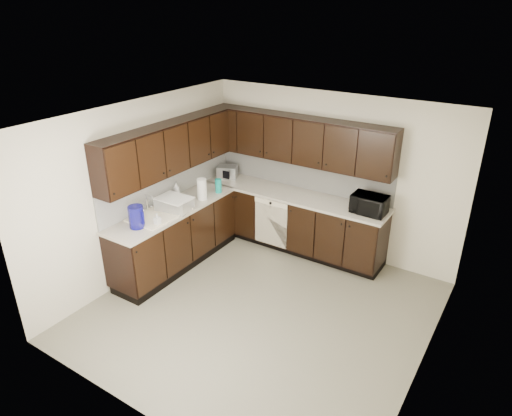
{
  "coord_description": "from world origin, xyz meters",
  "views": [
    {
      "loc": [
        2.57,
        -4.09,
        3.68
      ],
      "look_at": [
        -0.46,
        0.6,
        1.12
      ],
      "focal_mm": 32.0,
      "sensor_mm": 36.0,
      "label": 1
    }
  ],
  "objects_px": {
    "sink": "(159,219)",
    "toaster_oven": "(227,172)",
    "blue_pitcher": "(136,217)",
    "storage_bin": "(174,204)",
    "microwave": "(369,204)"
  },
  "relations": [
    {
      "from": "sink",
      "to": "toaster_oven",
      "type": "relative_size",
      "value": 2.54
    },
    {
      "from": "blue_pitcher",
      "to": "toaster_oven",
      "type": "bearing_deg",
      "value": 74.9
    },
    {
      "from": "storage_bin",
      "to": "toaster_oven",
      "type": "bearing_deg",
      "value": 95.19
    },
    {
      "from": "storage_bin",
      "to": "blue_pitcher",
      "type": "relative_size",
      "value": 1.53
    },
    {
      "from": "toaster_oven",
      "to": "microwave",
      "type": "bearing_deg",
      "value": -25.34
    },
    {
      "from": "toaster_oven",
      "to": "storage_bin",
      "type": "height_order",
      "value": "toaster_oven"
    },
    {
      "from": "sink",
      "to": "storage_bin",
      "type": "bearing_deg",
      "value": 76.33
    },
    {
      "from": "sink",
      "to": "blue_pitcher",
      "type": "xyz_separation_m",
      "value": [
        0.02,
        -0.42,
        0.21
      ]
    },
    {
      "from": "microwave",
      "to": "blue_pitcher",
      "type": "relative_size",
      "value": 1.6
    },
    {
      "from": "microwave",
      "to": "toaster_oven",
      "type": "relative_size",
      "value": 1.5
    },
    {
      "from": "sink",
      "to": "blue_pitcher",
      "type": "relative_size",
      "value": 2.71
    },
    {
      "from": "sink",
      "to": "blue_pitcher",
      "type": "bearing_deg",
      "value": -87.05
    },
    {
      "from": "sink",
      "to": "blue_pitcher",
      "type": "distance_m",
      "value": 0.47
    },
    {
      "from": "toaster_oven",
      "to": "storage_bin",
      "type": "xyz_separation_m",
      "value": [
        0.13,
        -1.46,
        -0.01
      ]
    },
    {
      "from": "microwave",
      "to": "blue_pitcher",
      "type": "distance_m",
      "value": 3.19
    }
  ]
}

